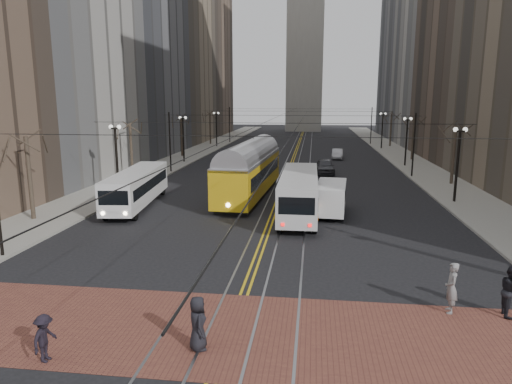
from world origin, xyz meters
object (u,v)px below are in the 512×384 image
(pedestrian_a, at_px, (198,323))
(pedestrian_b, at_px, (451,288))
(rear_bus, at_px, (299,195))
(streetcar, at_px, (250,175))
(transit_bus, at_px, (137,189))
(pedestrian_d, at_px, (45,338))
(cargo_van, at_px, (331,199))
(sedan_silver, at_px, (338,154))
(sedan_grey, at_px, (325,166))
(pedestrian_c, at_px, (511,291))

(pedestrian_a, height_order, pedestrian_b, pedestrian_b)
(rear_bus, bearing_deg, streetcar, 124.84)
(transit_bus, xyz_separation_m, pedestrian_d, (5.09, -20.41, -0.58))
(cargo_van, height_order, sedan_silver, cargo_van)
(pedestrian_d, bearing_deg, pedestrian_a, -70.26)
(cargo_van, distance_m, pedestrian_a, 18.91)
(rear_bus, relative_size, pedestrian_d, 7.37)
(streetcar, relative_size, pedestrian_b, 7.68)
(rear_bus, bearing_deg, sedan_grey, 82.96)
(sedan_grey, xyz_separation_m, pedestrian_b, (3.98, -32.85, 0.19))
(rear_bus, distance_m, pedestrian_a, 18.15)
(pedestrian_a, relative_size, pedestrian_d, 1.18)
(transit_bus, xyz_separation_m, streetcar, (7.90, 4.90, 0.42))
(pedestrian_d, bearing_deg, rear_bus, -16.22)
(rear_bus, relative_size, sedan_silver, 2.78)
(streetcar, bearing_deg, rear_bus, -51.38)
(transit_bus, distance_m, pedestrian_b, 23.98)
(pedestrian_b, relative_size, pedestrian_d, 1.29)
(sedan_silver, bearing_deg, cargo_van, -89.12)
(transit_bus, relative_size, pedestrian_c, 5.58)
(rear_bus, xyz_separation_m, cargo_van, (2.20, 0.33, -0.34))
(cargo_van, relative_size, sedan_silver, 1.25)
(cargo_van, bearing_deg, transit_bus, -178.48)
(streetcar, relative_size, cargo_van, 2.97)
(pedestrian_b, bearing_deg, pedestrian_d, -64.82)
(transit_bus, height_order, pedestrian_b, transit_bus)
(streetcar, bearing_deg, pedestrian_c, -54.72)
(transit_bus, xyz_separation_m, pedestrian_b, (18.37, -15.41, -0.36))
(streetcar, distance_m, pedestrian_c, 23.92)
(rear_bus, distance_m, pedestrian_c, 16.46)
(sedan_silver, relative_size, pedestrian_c, 2.09)
(sedan_silver, bearing_deg, pedestrian_a, -93.31)
(sedan_silver, distance_m, pedestrian_a, 50.17)
(sedan_silver, distance_m, pedestrian_b, 46.01)
(sedan_grey, distance_m, pedestrian_b, 33.09)
(pedestrian_c, bearing_deg, streetcar, 38.61)
(sedan_silver, bearing_deg, rear_bus, -93.02)
(sedan_grey, bearing_deg, rear_bus, -99.50)
(transit_bus, height_order, rear_bus, rear_bus)
(cargo_van, relative_size, pedestrian_b, 2.58)
(transit_bus, height_order, streetcar, streetcar)
(transit_bus, relative_size, cargo_van, 2.13)
(pedestrian_c, height_order, pedestrian_d, pedestrian_c)
(rear_bus, xyz_separation_m, pedestrian_c, (8.30, -14.21, -0.48))
(streetcar, xyz_separation_m, sedan_grey, (6.50, 12.54, -0.97))
(pedestrian_a, distance_m, pedestrian_d, 4.65)
(pedestrian_c, distance_m, pedestrian_d, 16.20)
(pedestrian_a, bearing_deg, cargo_van, -39.23)
(streetcar, relative_size, sedan_grey, 3.19)
(transit_bus, relative_size, pedestrian_d, 7.09)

